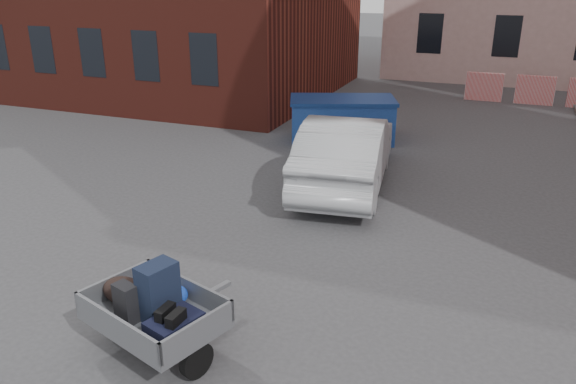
% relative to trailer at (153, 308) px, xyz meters
% --- Properties ---
extents(ground, '(120.00, 120.00, 0.00)m').
position_rel_trailer_xyz_m(ground, '(0.28, 1.72, -0.61)').
color(ground, '#38383A').
rests_on(ground, ground).
extents(barriers, '(4.70, 0.18, 1.00)m').
position_rel_trailer_xyz_m(barriers, '(4.48, 16.72, -0.11)').
color(barriers, red).
rests_on(barriers, ground).
extents(trailer, '(1.86, 1.97, 1.20)m').
position_rel_trailer_xyz_m(trailer, '(0.00, 0.00, 0.00)').
color(trailer, black).
rests_on(trailer, ground).
extents(dumpster, '(3.16, 2.36, 1.18)m').
position_rel_trailer_xyz_m(dumpster, '(-0.54, 9.79, -0.01)').
color(dumpster, '#20459C').
rests_on(dumpster, ground).
extents(silver_car, '(2.26, 4.88, 1.55)m').
position_rel_trailer_xyz_m(silver_car, '(0.54, 6.43, 0.17)').
color(silver_car, '#ADB1B5').
rests_on(silver_car, ground).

